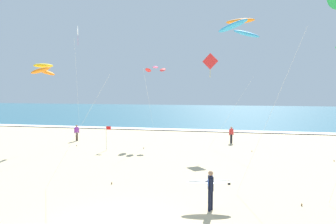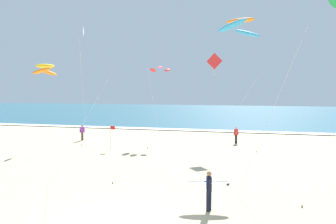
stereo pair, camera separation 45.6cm
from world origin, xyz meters
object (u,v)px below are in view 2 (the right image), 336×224
object	(u,v)px
kite_arc_golden_mid	(45,70)
bystander_red_top	(236,135)
kite_diamond_ivory_distant	(83,37)
lifeguard_flag	(111,135)
surfer_lead	(209,185)
kite_arc_amber_far	(240,27)
kite_arc_rose_close	(160,69)
kite_diamond_scarlet_near	(215,64)
bystander_purple_top	(82,132)

from	to	relation	value
kite_arc_golden_mid	bystander_red_top	world-z (taller)	kite_arc_golden_mid
kite_diamond_ivory_distant	lifeguard_flag	distance (m)	11.78
surfer_lead	kite_arc_amber_far	distance (m)	7.34
kite_arc_golden_mid	kite_diamond_ivory_distant	bearing A→B (deg)	111.86
kite_arc_amber_far	kite_arc_rose_close	xyz separation A→B (m)	(-7.57, 14.12, -0.94)
lifeguard_flag	kite_arc_golden_mid	bearing A→B (deg)	-85.07
kite_diamond_scarlet_near	kite_arc_rose_close	xyz separation A→B (m)	(-5.54, 2.67, -0.23)
surfer_lead	bystander_red_top	size ratio (longest dim) A/B	1.32
kite_arc_amber_far	lifeguard_flag	bearing A→B (deg)	139.76
bystander_purple_top	lifeguard_flag	xyz separation A→B (m)	(4.81, -3.86, 0.45)
kite_arc_amber_far	kite_arc_rose_close	size ratio (longest dim) A/B	1.14
bystander_purple_top	kite_arc_amber_far	bearing A→B (deg)	-39.77
kite_arc_golden_mid	kite_arc_rose_close	xyz separation A→B (m)	(2.04, 15.14, 0.96)
kite_arc_rose_close	kite_diamond_ivory_distant	bearing A→B (deg)	-179.33
kite_diamond_scarlet_near	kite_arc_golden_mid	size ratio (longest dim) A/B	1.28
kite_arc_amber_far	kite_diamond_scarlet_near	bearing A→B (deg)	100.03
kite_arc_rose_close	bystander_red_top	world-z (taller)	kite_arc_rose_close
kite_arc_rose_close	bystander_purple_top	distance (m)	10.02
kite_arc_rose_close	bystander_red_top	bearing A→B (deg)	2.73
kite_diamond_ivory_distant	bystander_red_top	world-z (taller)	kite_diamond_ivory_distant
kite_diamond_ivory_distant	bystander_purple_top	xyz separation A→B (m)	(0.37, -1.32, -9.68)
kite_diamond_ivory_distant	kite_arc_rose_close	distance (m)	8.78
kite_diamond_ivory_distant	kite_arc_golden_mid	bearing A→B (deg)	-68.14
kite_arc_golden_mid	bystander_red_top	xyz separation A→B (m)	(9.36, 15.49, -5.29)
kite_diamond_ivory_distant	bystander_purple_top	bearing A→B (deg)	-74.21
kite_diamond_scarlet_near	bystander_red_top	world-z (taller)	kite_diamond_scarlet_near
kite_diamond_ivory_distant	bystander_red_top	bearing A→B (deg)	1.65
kite_arc_golden_mid	kite_arc_amber_far	world-z (taller)	kite_arc_amber_far
surfer_lead	kite_arc_amber_far	world-z (taller)	kite_arc_amber_far
kite_diamond_scarlet_near	lifeguard_flag	bearing A→B (deg)	-162.83
lifeguard_flag	bystander_red_top	bearing A→B (deg)	28.83
kite_arc_golden_mid	bystander_purple_top	distance (m)	15.77
kite_diamond_scarlet_near	bystander_purple_top	size ratio (longest dim) A/B	5.15
kite_diamond_scarlet_near	bystander_purple_top	distance (m)	14.80
kite_arc_rose_close	lifeguard_flag	bearing A→B (deg)	-118.72
lifeguard_flag	bystander_purple_top	bearing A→B (deg)	141.26
kite_diamond_scarlet_near	kite_arc_amber_far	distance (m)	11.66
kite_diamond_scarlet_near	kite_arc_golden_mid	distance (m)	14.65
kite_arc_golden_mid	kite_arc_rose_close	world-z (taller)	kite_arc_rose_close
kite_diamond_scarlet_near	kite_arc_golden_mid	xyz separation A→B (m)	(-7.58, -12.48, -1.19)
kite_arc_golden_mid	bystander_purple_top	bearing A→B (deg)	112.41
bystander_purple_top	lifeguard_flag	world-z (taller)	lifeguard_flag
kite_diamond_ivory_distant	kite_diamond_scarlet_near	bearing A→B (deg)	-10.70
kite_diamond_scarlet_near	bystander_purple_top	bearing A→B (deg)	174.59
kite_diamond_scarlet_near	lifeguard_flag	distance (m)	10.68
surfer_lead	bystander_purple_top	size ratio (longest dim) A/B	1.32
kite_arc_amber_far	kite_diamond_ivory_distant	size ratio (longest dim) A/B	0.72
kite_arc_golden_mid	bystander_red_top	distance (m)	18.86
kite_arc_amber_far	lifeguard_flag	xyz separation A→B (m)	(-10.46, 8.85, -6.73)
kite_arc_amber_far	lifeguard_flag	distance (m)	15.27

